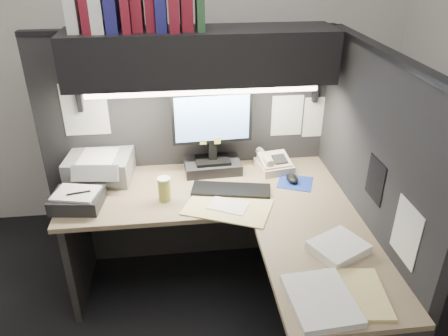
{
  "coord_description": "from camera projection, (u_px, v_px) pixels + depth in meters",
  "views": [
    {
      "loc": [
        -0.04,
        -1.77,
        2.11
      ],
      "look_at": [
        0.23,
        0.51,
        0.89
      ],
      "focal_mm": 35.0,
      "sensor_mm": 36.0,
      "label": 1
    }
  ],
  "objects": [
    {
      "name": "notebook_stack",
      "position": [
        77.0,
        200.0,
        2.5
      ],
      "size": [
        0.3,
        0.26,
        0.08
      ],
      "primitive_type": "cube",
      "rotation": [
        0.0,
        0.0,
        -0.13
      ],
      "color": "black",
      "rests_on": "desk"
    },
    {
      "name": "open_folder",
      "position": [
        228.0,
        207.0,
        2.51
      ],
      "size": [
        0.56,
        0.48,
        0.01
      ],
      "primitive_type": "cube",
      "rotation": [
        0.0,
        0.0,
        -0.41
      ],
      "color": "#E1CC7E",
      "rests_on": "desk"
    },
    {
      "name": "partition_right",
      "position": [
        365.0,
        202.0,
        2.43
      ],
      "size": [
        0.06,
        1.5,
        1.6
      ],
      "primitive_type": "cube",
      "color": "black",
      "rests_on": "floor"
    },
    {
      "name": "coffee_cup",
      "position": [
        164.0,
        190.0,
        2.55
      ],
      "size": [
        0.1,
        0.1,
        0.14
      ],
      "primitive_type": "cylinder",
      "rotation": [
        0.0,
        0.0,
        0.42
      ],
      "color": "#CDBC52",
      "rests_on": "desk"
    },
    {
      "name": "telephone",
      "position": [
        274.0,
        164.0,
        2.9
      ],
      "size": [
        0.25,
        0.25,
        0.09
      ],
      "primitive_type": "cube",
      "rotation": [
        0.0,
        0.0,
        0.18
      ],
      "color": "beige",
      "rests_on": "desk"
    },
    {
      "name": "paper_stack_a",
      "position": [
        338.0,
        247.0,
        2.15
      ],
      "size": [
        0.32,
        0.3,
        0.05
      ],
      "primitive_type": "cube",
      "rotation": [
        0.0,
        0.0,
        0.47
      ],
      "color": "white",
      "rests_on": "desk"
    },
    {
      "name": "monitor",
      "position": [
        212.0,
        141.0,
        2.79
      ],
      "size": [
        0.51,
        0.24,
        0.55
      ],
      "rotation": [
        0.0,
        0.0,
        0.05
      ],
      "color": "black",
      "rests_on": "desk"
    },
    {
      "name": "mouse",
      "position": [
        292.0,
        178.0,
        2.76
      ],
      "size": [
        0.08,
        0.12,
        0.04
      ],
      "primitive_type": "ellipsoid",
      "rotation": [
        0.0,
        0.0,
        0.08
      ],
      "color": "black",
      "rests_on": "mousepad"
    },
    {
      "name": "overhead_shelf",
      "position": [
        201.0,
        56.0,
        2.51
      ],
      "size": [
        1.55,
        0.34,
        0.3
      ],
      "primitive_type": "cube",
      "color": "black",
      "rests_on": "partition_back"
    },
    {
      "name": "binder_row",
      "position": [
        134.0,
        4.0,
        2.34
      ],
      "size": [
        0.73,
        0.26,
        0.3
      ],
      "color": "white",
      "rests_on": "overhead_shelf"
    },
    {
      "name": "task_light_tube",
      "position": [
        203.0,
        92.0,
        2.47
      ],
      "size": [
        1.32,
        0.04,
        0.04
      ],
      "primitive_type": "cylinder",
      "rotation": [
        0.0,
        1.57,
        0.0
      ],
      "color": "white",
      "rests_on": "overhead_shelf"
    },
    {
      "name": "mousepad",
      "position": [
        295.0,
        182.0,
        2.76
      ],
      "size": [
        0.27,
        0.26,
        0.0
      ],
      "primitive_type": "cube",
      "rotation": [
        0.0,
        0.0,
        -0.38
      ],
      "color": "navy",
      "rests_on": "desk"
    },
    {
      "name": "printer",
      "position": [
        100.0,
        166.0,
        2.79
      ],
      "size": [
        0.43,
        0.38,
        0.16
      ],
      "primitive_type": "cube",
      "rotation": [
        0.0,
        0.0,
        -0.11
      ],
      "color": "gray",
      "rests_on": "desk"
    },
    {
      "name": "wall_back",
      "position": [
        177.0,
        52.0,
        3.22
      ],
      "size": [
        3.5,
        0.04,
        2.7
      ],
      "primitive_type": "cube",
      "color": "silver",
      "rests_on": "floor"
    },
    {
      "name": "keyboard",
      "position": [
        231.0,
        190.0,
        2.66
      ],
      "size": [
        0.5,
        0.25,
        0.02
      ],
      "primitive_type": "cube",
      "rotation": [
        0.0,
        0.0,
        -0.2
      ],
      "color": "black",
      "rests_on": "desk"
    },
    {
      "name": "manila_stack",
      "position": [
        357.0,
        294.0,
        1.89
      ],
      "size": [
        0.28,
        0.34,
        0.02
      ],
      "primitive_type": "cube",
      "rotation": [
        0.0,
        0.0,
        -0.12
      ],
      "color": "#E1CC7E",
      "rests_on": "desk"
    },
    {
      "name": "desk",
      "position": [
        271.0,
        282.0,
        2.38
      ],
      "size": [
        1.7,
        1.53,
        0.73
      ],
      "color": "#896C57",
      "rests_on": "floor"
    },
    {
      "name": "pinned_papers",
      "position": [
        255.0,
        137.0,
        2.58
      ],
      "size": [
        1.76,
        1.31,
        0.51
      ],
      "color": "white",
      "rests_on": "partition_back"
    },
    {
      "name": "paper_stack_b",
      "position": [
        321.0,
        300.0,
        1.85
      ],
      "size": [
        0.28,
        0.34,
        0.03
      ],
      "primitive_type": "cube",
      "rotation": [
        0.0,
        0.0,
        0.06
      ],
      "color": "white",
      "rests_on": "desk"
    },
    {
      "name": "partition_back",
      "position": [
        188.0,
        152.0,
        2.99
      ],
      "size": [
        1.9,
        0.06,
        1.6
      ],
      "primitive_type": "cube",
      "color": "black",
      "rests_on": "floor"
    }
  ]
}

